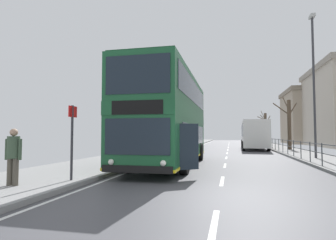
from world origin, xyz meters
TOP-DOWN VIEW (x-y plane):
  - ground at (-0.72, -0.00)m, footprint 15.80×140.00m
  - double_decker_bus_main at (-2.77, 6.66)m, footprint 3.35×10.41m
  - background_bus_far_lane at (2.76, 24.17)m, footprint 2.77×10.33m
  - pedestrian_railing_far_kerb at (4.45, 13.94)m, footprint 0.05×29.75m
  - pedestrian_companion at (-5.80, -0.40)m, footprint 0.54×0.34m
  - bus_stop_sign_near at (-4.70, 0.84)m, footprint 0.08×0.44m
  - street_lamp_far_side at (5.44, 11.60)m, footprint 0.28×0.60m
  - bare_tree_far_00 at (5.92, 21.89)m, footprint 2.28×1.83m
  - bare_tree_far_01 at (5.74, 39.29)m, footprint 1.90×1.91m
  - background_building_02 at (15.14, 44.97)m, footprint 10.95×11.93m

SIDE VIEW (x-z plane):
  - ground at x=-0.72m, z-range -0.06..0.14m
  - pedestrian_railing_far_kerb at x=4.45m, z-range 0.32..1.38m
  - pedestrian_companion at x=-5.80m, z-range 0.24..1.87m
  - bus_stop_sign_near at x=-4.70m, z-range 0.43..2.83m
  - background_bus_far_lane at x=2.76m, z-range 0.14..3.14m
  - double_decker_bus_main at x=-2.77m, z-range 0.10..4.68m
  - bare_tree_far_01 at x=5.74m, z-range 0.08..5.27m
  - bare_tree_far_00 at x=5.92m, z-range 0.03..5.46m
  - background_building_02 at x=15.14m, z-range 0.03..9.31m
  - street_lamp_far_side at x=5.44m, z-range 0.77..9.84m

